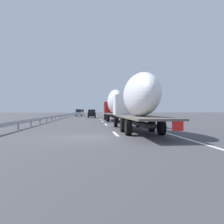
% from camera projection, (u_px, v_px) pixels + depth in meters
% --- Properties ---
extents(ground_plane, '(260.00, 260.00, 0.00)m').
position_uv_depth(ground_plane, '(91.00, 117.00, 53.34)').
color(ground_plane, '#424247').
extents(lane_stripe_0, '(3.20, 0.20, 0.01)m').
position_uv_depth(lane_stripe_0, '(116.00, 134.00, 15.67)').
color(lane_stripe_0, white).
rests_on(lane_stripe_0, ground_plane).
extents(lane_stripe_1, '(3.20, 0.20, 0.01)m').
position_uv_depth(lane_stripe_1, '(106.00, 125.00, 25.92)').
color(lane_stripe_1, white).
rests_on(lane_stripe_1, ground_plane).
extents(lane_stripe_2, '(3.20, 0.20, 0.01)m').
position_uv_depth(lane_stripe_2, '(103.00, 121.00, 33.40)').
color(lane_stripe_2, white).
rests_on(lane_stripe_2, ground_plane).
extents(lane_stripe_3, '(3.20, 0.20, 0.01)m').
position_uv_depth(lane_stripe_3, '(101.00, 120.00, 40.09)').
color(lane_stripe_3, white).
rests_on(lane_stripe_3, ground_plane).
extents(lane_stripe_4, '(3.20, 0.20, 0.01)m').
position_uv_depth(lane_stripe_4, '(99.00, 118.00, 48.92)').
color(lane_stripe_4, white).
rests_on(lane_stripe_4, ground_plane).
extents(lane_stripe_5, '(3.20, 0.20, 0.01)m').
position_uv_depth(lane_stripe_5, '(97.00, 116.00, 62.10)').
color(lane_stripe_5, white).
rests_on(lane_stripe_5, ground_plane).
extents(lane_stripe_6, '(3.20, 0.20, 0.01)m').
position_uv_depth(lane_stripe_6, '(96.00, 115.00, 79.21)').
color(lane_stripe_6, white).
rests_on(lane_stripe_6, ground_plane).
extents(lane_stripe_7, '(3.20, 0.20, 0.01)m').
position_uv_depth(lane_stripe_7, '(96.00, 115.00, 76.26)').
color(lane_stripe_7, white).
rests_on(lane_stripe_7, ground_plane).
extents(lane_stripe_8, '(3.20, 0.20, 0.01)m').
position_uv_depth(lane_stripe_8, '(95.00, 114.00, 95.41)').
color(lane_stripe_8, white).
rests_on(lane_stripe_8, ground_plane).
extents(edge_line_right, '(110.00, 0.20, 0.01)m').
position_uv_depth(edge_line_right, '(112.00, 117.00, 58.83)').
color(edge_line_right, white).
rests_on(edge_line_right, ground_plane).
extents(truck_lead, '(13.57, 2.55, 4.61)m').
position_uv_depth(truck_lead, '(114.00, 104.00, 33.99)').
color(truck_lead, '#B21919').
rests_on(truck_lead, ground_plane).
extents(truck_trailing, '(14.02, 2.55, 4.23)m').
position_uv_depth(truck_trailing, '(137.00, 100.00, 17.31)').
color(truck_trailing, silver).
rests_on(truck_trailing, ground_plane).
extents(car_white_van, '(4.33, 1.91, 1.97)m').
position_uv_depth(car_white_van, '(82.00, 112.00, 86.76)').
color(car_white_van, white).
rests_on(car_white_van, ground_plane).
extents(car_blue_sedan, '(4.39, 1.87, 1.82)m').
position_uv_depth(car_blue_sedan, '(91.00, 113.00, 76.95)').
color(car_blue_sedan, '#28479E').
rests_on(car_blue_sedan, ground_plane).
extents(car_silver_hatch, '(4.69, 1.75, 1.96)m').
position_uv_depth(car_silver_hatch, '(79.00, 113.00, 64.05)').
color(car_silver_hatch, '#ADB2B7').
rests_on(car_silver_hatch, ground_plane).
extents(car_black_suv, '(4.02, 1.73, 1.83)m').
position_uv_depth(car_black_suv, '(92.00, 114.00, 50.16)').
color(car_black_suv, black).
rests_on(car_black_suv, ground_plane).
extents(road_sign, '(0.10, 0.90, 3.01)m').
position_uv_depth(road_sign, '(118.00, 109.00, 56.06)').
color(road_sign, gray).
rests_on(road_sign, ground_plane).
extents(tree_0, '(3.35, 3.35, 6.74)m').
position_uv_depth(tree_0, '(127.00, 103.00, 76.18)').
color(tree_0, '#472D19').
rests_on(tree_0, ground_plane).
extents(tree_1, '(2.61, 2.61, 6.69)m').
position_uv_depth(tree_1, '(120.00, 104.00, 86.73)').
color(tree_1, '#472D19').
rests_on(tree_1, ground_plane).
extents(tree_2, '(2.59, 2.59, 6.16)m').
position_uv_depth(tree_2, '(127.00, 103.00, 60.96)').
color(tree_2, '#472D19').
rests_on(tree_2, ground_plane).
extents(tree_3, '(3.03, 3.03, 4.83)m').
position_uv_depth(tree_3, '(117.00, 107.00, 97.90)').
color(tree_3, '#472D19').
rests_on(tree_3, ground_plane).
extents(tree_4, '(3.19, 3.19, 5.47)m').
position_uv_depth(tree_4, '(128.00, 104.00, 70.92)').
color(tree_4, '#472D19').
rests_on(tree_4, ground_plane).
extents(guardrail_median, '(94.00, 0.10, 0.76)m').
position_uv_depth(guardrail_median, '(66.00, 115.00, 55.78)').
color(guardrail_median, '#9EA0A5').
rests_on(guardrail_median, ground_plane).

